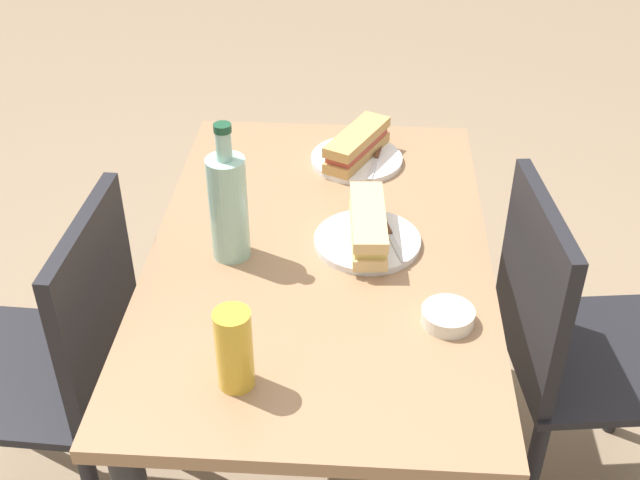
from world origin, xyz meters
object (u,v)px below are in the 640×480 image
(water_bottle, at_px, (228,205))
(olive_bowl, at_px, (448,316))
(knife_near, at_px, (390,234))
(plate_near, at_px, (367,241))
(chair_far, at_px, (567,344))
(baguette_sandwich_far, at_px, (357,144))
(beer_glass, at_px, (234,349))
(plate_far, at_px, (357,159))
(knife_far, at_px, (376,158))
(dining_table, at_px, (320,293))
(chair_near, at_px, (63,361))
(baguette_sandwich_near, at_px, (368,225))

(water_bottle, xyz_separation_m, olive_bowl, (0.19, 0.43, -0.11))
(knife_near, xyz_separation_m, water_bottle, (0.07, -0.33, 0.10))
(plate_near, xyz_separation_m, olive_bowl, (0.24, 0.15, 0.01))
(chair_far, xyz_separation_m, baguette_sandwich_far, (-0.38, -0.48, 0.28))
(water_bottle, distance_m, beer_glass, 0.38)
(chair_far, xyz_separation_m, knife_near, (-0.04, -0.40, 0.25))
(plate_near, height_order, beer_glass, beer_glass)
(plate_far, distance_m, water_bottle, 0.49)
(water_bottle, height_order, beer_glass, water_bottle)
(baguette_sandwich_far, height_order, knife_far, baguette_sandwich_far)
(water_bottle, xyz_separation_m, beer_glass, (0.37, 0.07, -0.04))
(water_bottle, distance_m, olive_bowl, 0.48)
(dining_table, height_order, chair_near, chair_near)
(chair_far, distance_m, baguette_sandwich_far, 0.68)
(chair_near, relative_size, knife_near, 4.90)
(dining_table, bearing_deg, baguette_sandwich_near, 101.46)
(knife_near, bearing_deg, plate_near, -73.50)
(dining_table, relative_size, knife_near, 6.44)
(knife_far, relative_size, water_bottle, 0.60)
(knife_near, relative_size, knife_far, 0.98)
(knife_far, height_order, olive_bowl, olive_bowl)
(baguette_sandwich_near, bearing_deg, plate_near, 0.00)
(plate_far, height_order, olive_bowl, olive_bowl)
(baguette_sandwich_far, distance_m, olive_bowl, 0.62)
(chair_near, distance_m, olive_bowl, 0.84)
(plate_near, bearing_deg, olive_bowl, 32.12)
(knife_near, distance_m, plate_far, 0.34)
(chair_far, bearing_deg, dining_table, -91.08)
(plate_far, bearing_deg, chair_near, -50.78)
(chair_near, height_order, knife_near, chair_near)
(knife_near, xyz_separation_m, plate_far, (-0.33, -0.08, -0.01))
(chair_near, relative_size, baguette_sandwich_near, 3.60)
(chair_near, bearing_deg, knife_far, 126.56)
(plate_near, xyz_separation_m, baguette_sandwich_far, (-0.35, -0.03, 0.04))
(chair_far, distance_m, water_bottle, 0.81)
(chair_near, relative_size, water_bottle, 2.88)
(baguette_sandwich_near, bearing_deg, chair_near, -76.57)
(baguette_sandwich_near, relative_size, knife_near, 1.36)
(water_bottle, bearing_deg, knife_far, 142.94)
(water_bottle, bearing_deg, beer_glass, 10.06)
(baguette_sandwich_near, distance_m, beer_glass, 0.47)
(chair_far, height_order, beer_glass, beer_glass)
(dining_table, relative_size, water_bottle, 3.78)
(chair_near, bearing_deg, baguette_sandwich_near, 103.43)
(water_bottle, bearing_deg, baguette_sandwich_near, 100.84)
(chair_far, height_order, water_bottle, water_bottle)
(chair_near, height_order, baguette_sandwich_far, chair_near)
(knife_far, bearing_deg, dining_table, -17.72)
(plate_near, relative_size, water_bottle, 0.75)
(plate_near, xyz_separation_m, knife_near, (-0.01, 0.05, 0.01))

